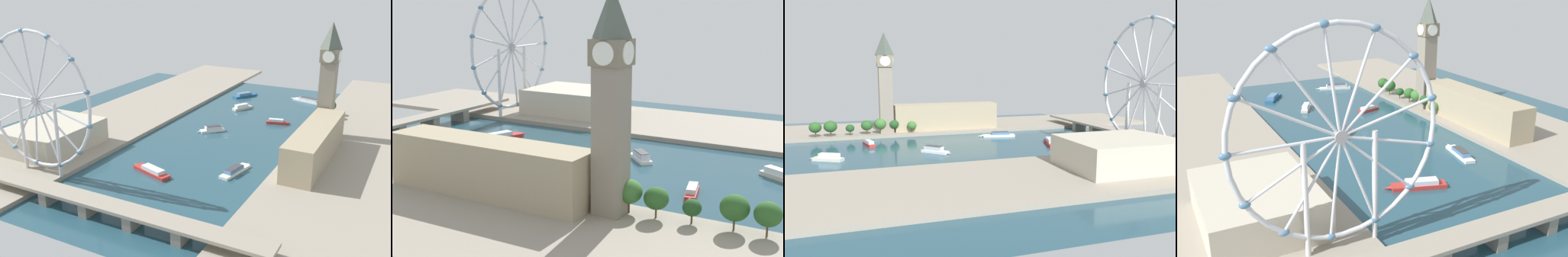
{
  "view_description": "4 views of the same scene",
  "coord_description": "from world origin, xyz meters",
  "views": [
    {
      "loc": [
        -148.98,
        341.3,
        133.79
      ],
      "look_at": [
        8.47,
        42.01,
        17.45
      ],
      "focal_mm": 41.77,
      "sensor_mm": 36.0,
      "label": 1
    },
    {
      "loc": [
        -284.94,
        -140.98,
        92.84
      ],
      "look_at": [
        20.26,
        35.17,
        13.44
      ],
      "focal_mm": 54.51,
      "sensor_mm": 36.0,
      "label": 2
    },
    {
      "loc": [
        314.26,
        -62.68,
        66.6
      ],
      "look_at": [
        -18.78,
        44.72,
        11.69
      ],
      "focal_mm": 36.89,
      "sensor_mm": 36.0,
      "label": 3
    },
    {
      "loc": [
        147.2,
        297.5,
        118.12
      ],
      "look_at": [
        1.42,
        16.4,
        9.11
      ],
      "focal_mm": 42.47,
      "sensor_mm": 36.0,
      "label": 4
    }
  ],
  "objects": [
    {
      "name": "parliament_block",
      "position": [
        -82.17,
        28.18,
        15.84
      ],
      "size": [
        22.0,
        102.85,
        25.67
      ],
      "primitive_type": "cube",
      "color": "tan",
      "rests_on": "riverbank_left"
    },
    {
      "name": "tour_boat_5",
      "position": [
        34.35,
        -127.98,
        1.95
      ],
      "size": [
        22.13,
        31.25,
        4.82
      ],
      "rotation": [
        0.0,
        0.0,
        4.15
      ],
      "color": "#235684",
      "rests_on": "ground_plane"
    },
    {
      "name": "ferris_wheel",
      "position": [
        77.97,
        135.43,
        53.51
      ],
      "size": [
        94.43,
        3.2,
        97.94
      ],
      "color": "silver",
      "rests_on": "riverbank_right"
    },
    {
      "name": "riverbank_right",
      "position": [
        106.79,
        0.0,
        1.5
      ],
      "size": [
        90.0,
        520.0,
        3.0
      ],
      "primitive_type": "cube",
      "color": "gray",
      "rests_on": "ground_plane"
    },
    {
      "name": "riverbank_left",
      "position": [
        -106.79,
        0.0,
        1.5
      ],
      "size": [
        90.0,
        520.0,
        3.0
      ],
      "primitive_type": "cube",
      "color": "gray",
      "rests_on": "ground_plane"
    },
    {
      "name": "ground_plane",
      "position": [
        0.0,
        0.0,
        0.0
      ],
      "size": [
        383.58,
        383.58,
        0.0
      ],
      "primitive_type": "plane",
      "color": "#234756"
    },
    {
      "name": "tour_boat_6",
      "position": [
        -37.35,
        69.24,
        1.87
      ],
      "size": [
        12.45,
        35.4,
        4.7
      ],
      "rotation": [
        0.0,
        0.0,
        4.53
      ],
      "color": "white",
      "rests_on": "ground_plane"
    },
    {
      "name": "clock_tower",
      "position": [
        -75.77,
        -31.25,
        51.98
      ],
      "size": [
        15.18,
        15.18,
        94.42
      ],
      "color": "gray",
      "rests_on": "riverbank_left"
    },
    {
      "name": "tour_boat_0",
      "position": [
        14.03,
        97.74,
        2.08
      ],
      "size": [
        36.9,
        17.1,
        5.09
      ],
      "rotation": [
        0.0,
        0.0,
        5.97
      ],
      "color": "#B22D28",
      "rests_on": "ground_plane"
    },
    {
      "name": "tour_boat_1",
      "position": [
        -34.82,
        -138.1,
        2.17
      ],
      "size": [
        36.75,
        15.77,
        5.18
      ],
      "rotation": [
        0.0,
        0.0,
        6.01
      ],
      "color": "white",
      "rests_on": "ground_plane"
    },
    {
      "name": "riverside_hall",
      "position": [
        105.59,
        96.59,
        12.41
      ],
      "size": [
        53.12,
        68.22,
        18.82
      ],
      "primitive_type": "cube",
      "color": "#BCB29E",
      "rests_on": "riverbank_right"
    },
    {
      "name": "river_bridge",
      "position": [
        0.0,
        161.91,
        7.7
      ],
      "size": [
        195.58,
        14.4,
        10.32
      ],
      "color": "gray",
      "rests_on": "ground_plane"
    },
    {
      "name": "tour_boat_2",
      "position": [
        17.95,
        -80.27,
        2.25
      ],
      "size": [
        16.09,
        24.61,
        5.39
      ],
      "rotation": [
        0.0,
        0.0,
        4.21
      ],
      "color": "beige",
      "rests_on": "ground_plane"
    },
    {
      "name": "tour_boat_3",
      "position": [
        14.97,
        -3.04,
        2.31
      ],
      "size": [
        20.97,
        21.18,
        5.49
      ],
      "rotation": [
        0.0,
        0.0,
        0.79
      ],
      "color": "white",
      "rests_on": "ground_plane"
    },
    {
      "name": "tour_boat_4",
      "position": [
        -29.27,
        -50.31,
        1.97
      ],
      "size": [
        23.05,
        9.77,
        4.66
      ],
      "rotation": [
        0.0,
        0.0,
        3.39
      ],
      "color": "#B22D28",
      "rests_on": "ground_plane"
    },
    {
      "name": "tree_row_embankment",
      "position": [
        -69.6,
        -56.12,
        11.58
      ],
      "size": [
        14.66,
        96.03,
        14.5
      ],
      "color": "#513823",
      "rests_on": "riverbank_left"
    }
  ]
}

